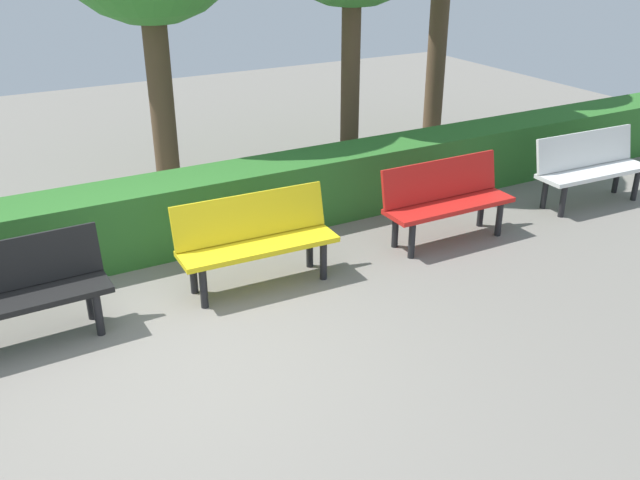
{
  "coord_description": "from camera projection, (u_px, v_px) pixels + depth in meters",
  "views": [
    {
      "loc": [
        1.25,
        4.56,
        3.16
      ],
      "look_at": [
        -1.49,
        -0.36,
        0.55
      ],
      "focal_mm": 38.68,
      "sensor_mm": 36.0,
      "label": 1
    }
  ],
  "objects": [
    {
      "name": "ground_plane",
      "position": [
        179.0,
        357.0,
        5.49
      ],
      "size": [
        20.88,
        20.88,
        0.0
      ],
      "primitive_type": "plane",
      "color": "gray"
    },
    {
      "name": "bench_white",
      "position": [
        590.0,
        165.0,
        8.33
      ],
      "size": [
        1.52,
        0.53,
        0.86
      ],
      "rotation": [
        0.0,
        0.0,
        -0.05
      ],
      "color": "white",
      "rests_on": "ground_plane"
    },
    {
      "name": "bench_black",
      "position": [
        1.0,
        292.0,
        5.47
      ],
      "size": [
        1.65,
        0.49,
        0.86
      ],
      "rotation": [
        0.0,
        0.0,
        0.02
      ],
      "color": "black",
      "rests_on": "ground_plane"
    },
    {
      "name": "hedge_row",
      "position": [
        209.0,
        207.0,
        7.37
      ],
      "size": [
        16.88,
        0.66,
        0.75
      ],
      "primitive_type": "cube",
      "color": "#2D6B28",
      "rests_on": "ground_plane"
    },
    {
      "name": "bench_yellow",
      "position": [
        255.0,
        237.0,
        6.44
      ],
      "size": [
        1.52,
        0.53,
        0.86
      ],
      "rotation": [
        0.0,
        0.0,
        -0.04
      ],
      "color": "yellow",
      "rests_on": "ground_plane"
    },
    {
      "name": "bench_red",
      "position": [
        446.0,
        197.0,
        7.35
      ],
      "size": [
        1.47,
        0.47,
        0.86
      ],
      "rotation": [
        0.0,
        0.0,
        -0.01
      ],
      "color": "red",
      "rests_on": "ground_plane"
    }
  ]
}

